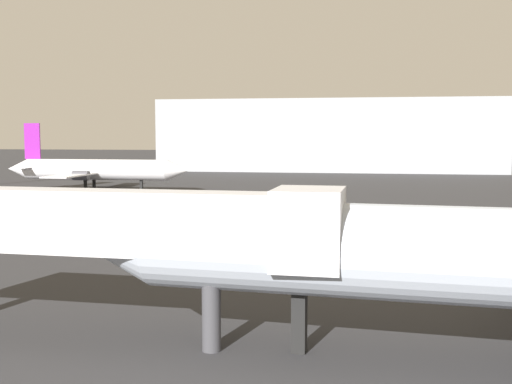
{
  "coord_description": "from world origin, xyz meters",
  "views": [
    {
      "loc": [
        1.42,
        -7.53,
        7.95
      ],
      "look_at": [
        -5.39,
        32.08,
        4.26
      ],
      "focal_mm": 44.34,
      "sensor_mm": 36.0,
      "label": 1
    }
  ],
  "objects": [
    {
      "name": "airplane_distant",
      "position": [
        -35.58,
        75.19,
        3.04
      ],
      "size": [
        26.62,
        21.55,
        9.49
      ],
      "rotation": [
        0.0,
        0.0,
        0.01
      ],
      "color": "white",
      "rests_on": "ground_plane"
    },
    {
      "name": "jet_bridge",
      "position": [
        -7.95,
        14.65,
        4.55
      ],
      "size": [
        19.32,
        2.93,
        6.06
      ],
      "rotation": [
        0.0,
        0.0,
        -0.04
      ],
      "color": "silver",
      "rests_on": "ground_plane"
    },
    {
      "name": "terminal_building",
      "position": [
        -6.44,
        133.34,
        7.66
      ],
      "size": [
        72.59,
        21.83,
        15.32
      ],
      "primitive_type": "cube",
      "color": "#999EA3",
      "rests_on": "ground_plane"
    }
  ]
}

